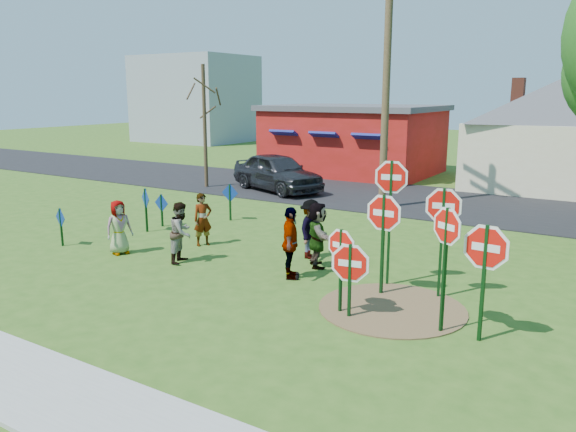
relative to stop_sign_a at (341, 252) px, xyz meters
name	(u,v)px	position (x,y,z in m)	size (l,w,h in m)	color
ground	(251,264)	(-3.61, 1.76, -1.33)	(120.00, 120.00, 0.00)	#305718
sidewalk	(1,371)	(-3.61, -5.44, -1.29)	(22.00, 1.80, 0.08)	#9E9E99
road	(402,198)	(-3.61, 13.26, -1.31)	(120.00, 7.50, 0.04)	black
dirt_patch	(392,308)	(0.89, 0.76, -1.32)	(3.20, 3.20, 0.03)	brown
red_building	(354,139)	(-9.11, 19.75, 0.63)	(9.40, 7.69, 3.90)	maroon
cream_house	(563,129)	(1.89, 19.76, 1.59)	(9.40, 9.40, 6.50)	beige
distant_building	(196,99)	(-31.61, 31.76, 2.67)	(10.00, 8.00, 8.00)	#8C939E
stop_sign_a	(341,252)	(0.00, 0.00, 0.00)	(0.93, 0.20, 1.95)	#0E3413
stop_sign_b	(391,191)	(0.19, 2.19, 1.01)	(1.04, 0.27, 3.20)	#0E3413
stop_sign_c	(446,241)	(2.15, 0.13, 0.52)	(0.86, 0.52, 2.64)	#0E3413
stop_sign_d	(443,215)	(1.52, 2.01, 0.60)	(1.07, 0.24, 2.69)	#0E3413
stop_sign_e	(350,267)	(0.29, -0.15, -0.23)	(1.10, 0.21, 1.74)	#0E3413
stop_sign_f	(485,255)	(2.89, 0.14, 0.35)	(1.16, 0.11, 2.42)	#0E3413
stop_sign_g	(384,222)	(0.31, 1.51, 0.40)	(1.15, 0.08, 2.51)	#0E3413
blue_diamond_a	(61,223)	(-9.65, 0.25, -0.60)	(0.59, 0.14, 1.19)	#0E3413
blue_diamond_b	(146,205)	(-8.77, 2.92, -0.40)	(0.64, 0.32, 1.49)	#0E3413
blue_diamond_c	(162,207)	(-8.90, 3.78, -0.62)	(0.64, 0.06, 1.16)	#0E3413
blue_diamond_d	(230,198)	(-7.44, 5.80, -0.48)	(0.68, 0.08, 1.37)	#0E3413
person_a	(119,227)	(-7.49, 0.61, -0.54)	(0.78, 0.50, 1.59)	navy
person_b	(203,220)	(-6.02, 2.61, -0.52)	(0.59, 0.39, 1.63)	#287C75
person_c	(182,232)	(-5.38, 0.96, -0.48)	(0.82, 0.64, 1.69)	brown
person_d	(310,229)	(-2.55, 3.19, -0.49)	(1.09, 0.63, 1.69)	#38383E
person_e	(290,243)	(-2.09, 1.35, -0.41)	(1.08, 0.45, 1.84)	#4E3058
person_f	(317,235)	(-1.99, 2.57, -0.44)	(1.64, 0.52, 1.77)	#245A3B
suv	(277,172)	(-9.35, 11.90, -0.40)	(2.10, 5.23, 1.78)	#2D2E32
utility_pole	(386,81)	(-3.57, 10.83, 3.70)	(2.22, 0.97, 9.56)	#4C3823
bare_tree_west	(204,109)	(-12.98, 11.03, 2.51)	(1.80, 1.80, 5.94)	#382819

